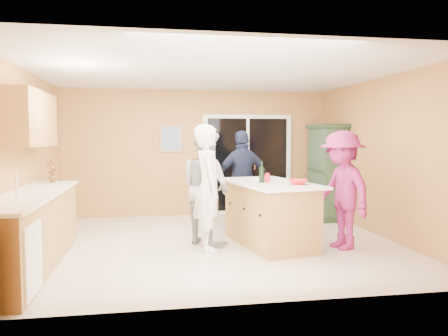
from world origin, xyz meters
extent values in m
plane|color=beige|center=(0.00, 0.00, 0.00)|extent=(5.50, 5.50, 0.00)
cube|color=silver|center=(0.00, 0.00, 2.60)|extent=(5.50, 5.00, 0.10)
cube|color=tan|center=(0.00, 2.50, 1.30)|extent=(5.50, 0.10, 2.60)
cube|color=tan|center=(0.00, -2.50, 1.30)|extent=(5.50, 0.10, 2.60)
cube|color=tan|center=(-2.75, 0.00, 1.30)|extent=(0.10, 5.00, 2.60)
cube|color=tan|center=(2.75, 0.00, 1.30)|extent=(0.10, 5.00, 2.60)
cube|color=#A67E40|center=(-2.45, -0.90, 0.45)|extent=(0.60, 3.00, 0.90)
cube|color=white|center=(-2.44, -2.00, 0.40)|extent=(0.62, 0.60, 0.72)
cube|color=white|center=(-2.44, -0.90, 0.92)|extent=(0.65, 3.05, 0.04)
cylinder|color=silver|center=(-2.45, -1.40, 1.09)|extent=(0.02, 0.02, 0.30)
cube|color=#A67E40|center=(-2.58, -0.20, 1.88)|extent=(0.35, 1.60, 0.75)
cube|color=white|center=(1.05, 2.47, 1.05)|extent=(1.90, 0.05, 2.10)
cube|color=black|center=(1.05, 2.46, 1.05)|extent=(1.70, 0.03, 1.94)
cube|color=white|center=(1.05, 2.45, 1.05)|extent=(0.06, 0.04, 1.94)
cube|color=silver|center=(1.20, 2.44, 1.00)|extent=(0.02, 0.03, 0.12)
cube|color=tan|center=(-0.55, 2.48, 1.60)|extent=(0.46, 0.03, 0.56)
cube|color=#4E6CA1|center=(-0.55, 2.47, 1.60)|extent=(0.38, 0.02, 0.48)
cube|color=#A67E40|center=(0.79, -0.24, 0.46)|extent=(1.11, 1.74, 0.92)
cube|color=white|center=(0.79, -0.24, 0.94)|extent=(1.30, 1.97, 0.04)
cube|color=black|center=(0.79, -0.24, 0.05)|extent=(1.02, 1.64, 0.10)
cube|color=#223722|center=(2.49, 1.66, 0.06)|extent=(0.52, 0.99, 0.11)
cube|color=#354E34|center=(2.49, 1.66, 0.93)|extent=(0.47, 0.93, 1.75)
cube|color=#223722|center=(2.49, 1.66, 1.84)|extent=(0.54, 1.02, 0.07)
imported|color=white|center=(-0.15, -0.35, 0.90)|extent=(0.44, 0.66, 1.81)
imported|color=#9B9B9D|center=(-0.15, 0.01, 0.87)|extent=(1.00, 1.07, 1.74)
imported|color=#191F37|center=(0.66, 1.07, 0.87)|extent=(1.07, 0.57, 1.75)
imported|color=#901F5C|center=(1.77, -0.62, 0.86)|extent=(0.86, 1.22, 1.72)
imported|color=red|center=(1.09, -0.64, 0.99)|extent=(0.34, 0.34, 0.07)
imported|color=red|center=(-2.45, 0.37, 1.12)|extent=(0.21, 0.17, 0.36)
cylinder|color=red|center=(0.73, -0.32, 1.02)|extent=(0.11, 0.11, 0.12)
cylinder|color=red|center=(0.86, 0.14, 1.01)|extent=(0.08, 0.08, 0.10)
cylinder|color=black|center=(0.64, -0.33, 1.07)|extent=(0.07, 0.07, 0.23)
cylinder|color=black|center=(0.64, -0.33, 1.23)|extent=(0.03, 0.03, 0.09)
cylinder|color=white|center=(0.74, 0.11, 0.97)|extent=(0.31, 0.31, 0.02)
camera|label=1|loc=(-0.96, -6.55, 1.62)|focal=35.00mm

